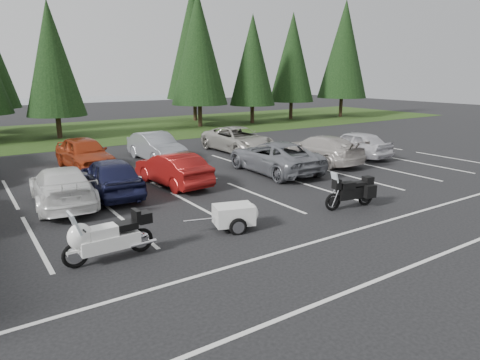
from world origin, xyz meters
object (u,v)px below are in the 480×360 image
(car_near_5, at_px, (173,169))
(adventure_motorcycle, at_px, (350,189))
(car_near_4, at_px, (110,176))
(car_far_2, at_px, (85,153))
(car_near_3, at_px, (62,186))
(car_near_6, at_px, (274,157))
(car_far_3, at_px, (156,147))
(touring_motorcycle, at_px, (109,233))
(car_near_7, at_px, (320,149))
(car_far_4, at_px, (238,140))
(cargo_trailer, at_px, (234,217))
(car_near_8, at_px, (354,144))

(car_near_5, xyz_separation_m, adventure_motorcycle, (3.81, -6.45, -0.01))
(car_near_4, distance_m, car_far_2, 5.43)
(car_far_2, relative_size, adventure_motorcycle, 2.05)
(car_near_3, relative_size, car_near_6, 0.90)
(car_near_3, bearing_deg, car_far_3, -131.85)
(car_near_4, height_order, touring_motorcycle, car_near_4)
(car_near_5, xyz_separation_m, car_far_3, (1.51, 5.30, 0.06))
(car_near_6, height_order, car_far_2, car_far_2)
(car_near_7, bearing_deg, adventure_motorcycle, 51.61)
(car_near_7, relative_size, car_far_3, 1.11)
(car_near_3, height_order, car_near_7, car_near_7)
(car_near_7, bearing_deg, car_near_5, -3.10)
(car_near_5, distance_m, car_far_2, 5.78)
(car_far_4, height_order, adventure_motorcycle, car_far_4)
(car_far_2, bearing_deg, car_near_4, -98.82)
(touring_motorcycle, distance_m, cargo_trailer, 3.83)
(car_far_4, xyz_separation_m, cargo_trailer, (-7.48, -11.01, -0.35))
(car_near_4, relative_size, car_far_3, 0.97)
(car_far_4, bearing_deg, car_far_3, 175.95)
(car_near_3, xyz_separation_m, touring_motorcycle, (-0.05, -5.60, 0.02))
(car_near_5, relative_size, car_near_7, 0.84)
(car_near_5, xyz_separation_m, car_far_4, (6.70, 5.04, 0.05))
(car_far_4, bearing_deg, car_near_8, -48.63)
(adventure_motorcycle, bearing_deg, car_far_4, 85.02)
(car_far_2, relative_size, cargo_trailer, 2.73)
(car_near_7, relative_size, car_far_4, 0.95)
(car_far_4, xyz_separation_m, adventure_motorcycle, (-2.89, -11.49, -0.05))
(car_far_3, height_order, adventure_motorcycle, car_far_3)
(car_far_4, relative_size, cargo_trailer, 3.14)
(car_near_3, distance_m, car_far_3, 8.33)
(car_near_4, distance_m, car_far_3, 6.84)
(car_far_3, height_order, touring_motorcycle, car_far_3)
(car_near_8, bearing_deg, cargo_trailer, 25.11)
(car_near_8, relative_size, adventure_motorcycle, 1.93)
(car_far_2, distance_m, car_far_3, 3.79)
(car_far_2, xyz_separation_m, adventure_motorcycle, (6.08, -11.76, -0.10))
(car_near_8, height_order, cargo_trailer, car_near_8)
(touring_motorcycle, bearing_deg, car_near_8, 19.29)
(adventure_motorcycle, bearing_deg, car_near_8, 49.94)
(car_near_6, height_order, car_far_4, car_near_6)
(car_near_4, relative_size, car_near_8, 1.01)
(car_near_5, height_order, cargo_trailer, car_near_5)
(car_near_4, distance_m, car_near_6, 7.80)
(car_near_3, xyz_separation_m, car_near_7, (12.98, 0.28, 0.03))
(car_far_3, bearing_deg, cargo_trailer, -103.35)
(car_near_3, bearing_deg, car_far_2, -106.83)
(car_near_4, bearing_deg, adventure_motorcycle, 139.18)
(adventure_motorcycle, bearing_deg, car_near_5, 129.68)
(cargo_trailer, relative_size, adventure_motorcycle, 0.75)
(car_near_4, xyz_separation_m, touring_motorcycle, (-1.90, -5.92, -0.04))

